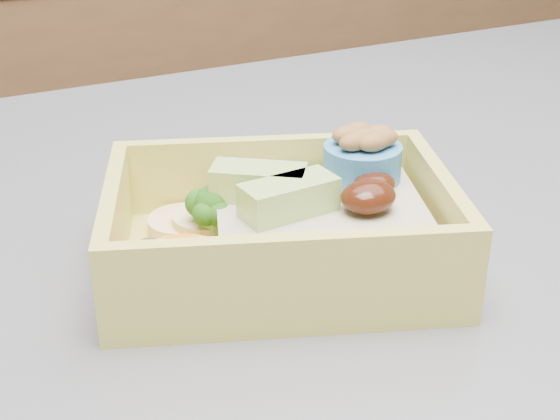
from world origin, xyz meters
name	(u,v)px	position (x,y,z in m)	size (l,w,h in m)	color
bento_box	(290,227)	(-0.05, -0.06, 0.94)	(0.22, 0.19, 0.07)	#CEC555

